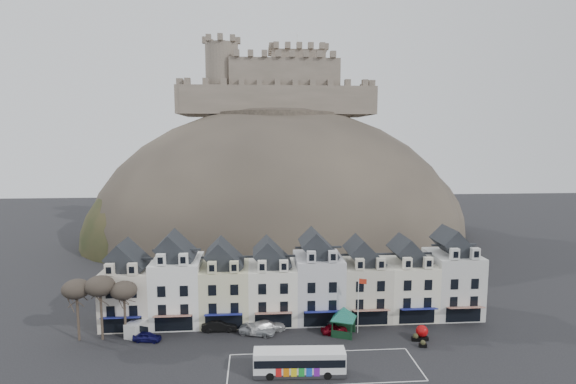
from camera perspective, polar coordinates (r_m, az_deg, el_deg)
The scene contains 21 objects.
ground at distance 54.76m, azimuth 2.52°, elevation -22.03°, with size 300.00×300.00×0.00m, color black.
coach_bay_markings at distance 56.08m, azimuth 4.54°, elevation -21.29°, with size 22.00×7.50×0.01m, color silver.
townhouse_terrace at distance 67.19m, azimuth 1.05°, elevation -11.40°, with size 54.40×9.35×11.80m.
castle_hill at distance 119.60m, azimuth -0.77°, elevation -5.65°, with size 100.00×76.00×68.00m.
castle at distance 124.25m, azimuth -1.35°, elevation 13.43°, with size 50.20×22.20×22.00m.
tree_left_far at distance 65.51m, azimuth -25.29°, elevation -11.13°, with size 3.61×3.61×8.24m.
tree_left_mid at distance 64.40m, azimuth -22.77°, elevation -10.99°, with size 3.78×3.78×8.64m.
tree_left_near at distance 63.73m, azimuth -20.13°, elevation -11.71°, with size 3.43×3.43×7.84m.
bus at distance 53.78m, azimuth 1.45°, elevation -20.66°, with size 10.38×2.90×2.90m.
bus_shelter at distance 62.77m, azimuth 7.09°, elevation -15.02°, with size 5.72×5.72×3.93m.
red_buoy at distance 64.33m, azimuth 16.64°, elevation -16.69°, with size 1.57×1.57×1.95m.
flagpole at distance 63.09m, azimuth 8.99°, elevation -13.51°, with size 1.06×0.51×7.90m.
white_van at distance 66.57m, azimuth -18.28°, elevation -15.92°, with size 3.47×4.74×1.98m.
planter_west at distance 62.51m, azimuth 16.76°, elevation -17.98°, with size 1.00×0.66×0.94m.
planter_east at distance 63.90m, azimuth 15.89°, elevation -17.33°, with size 1.09×0.71×1.02m.
car_navy at distance 64.24m, azimuth -17.45°, elevation -17.12°, with size 1.47×3.66×1.25m, color #0F0E47.
car_black at distance 65.05m, azimuth -8.68°, elevation -16.38°, with size 1.67×4.80×1.58m, color black.
car_silver at distance 63.58m, azimuth -3.89°, elevation -17.00°, with size 2.28×4.86×1.37m, color #A3A7AB.
car_white at distance 64.12m, azimuth -2.78°, elevation -16.67°, with size 2.20×5.41×1.57m, color silver.
car_maroon at distance 64.01m, azimuth 5.89°, elevation -16.92°, with size 1.45×3.60×1.23m, color #660510.
car_charcoal at distance 65.97m, azimuth 6.65°, elevation -16.16°, with size 1.31×3.77×1.24m, color black.
Camera 1 is at (-5.74, -47.43, 26.76)m, focal length 28.00 mm.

